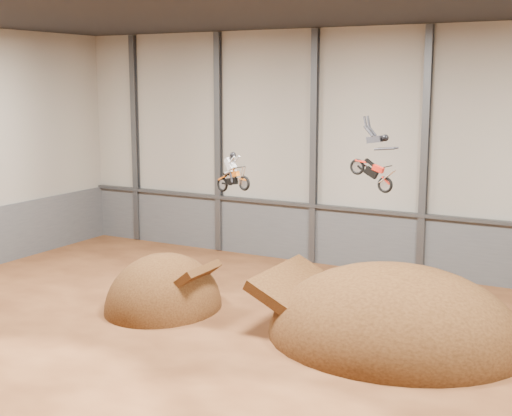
{
  "coord_description": "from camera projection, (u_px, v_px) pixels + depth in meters",
  "views": [
    {
      "loc": [
        13.86,
        -24.01,
        11.0
      ],
      "look_at": [
        -1.39,
        4.0,
        5.27
      ],
      "focal_mm": 50.0,
      "sensor_mm": 36.0,
      "label": 1
    }
  ],
  "objects": [
    {
      "name": "floor",
      "position": [
        239.0,
        352.0,
        29.23
      ],
      "size": [
        40.0,
        40.0,
        0.0
      ],
      "primitive_type": "plane",
      "color": "#522B15",
      "rests_on": "ground"
    },
    {
      "name": "back_wall",
      "position": [
        368.0,
        151.0,
        40.96
      ],
      "size": [
        40.0,
        0.1,
        14.0
      ],
      "primitive_type": "cube",
      "color": "#A7A093",
      "rests_on": "ground"
    },
    {
      "name": "lower_band_back",
      "position": [
        365.0,
        240.0,
        41.8
      ],
      "size": [
        39.8,
        0.18,
        3.5
      ],
      "primitive_type": "cube",
      "color": "#55585D",
      "rests_on": "ground"
    },
    {
      "name": "steel_rail",
      "position": [
        365.0,
        210.0,
        41.35
      ],
      "size": [
        39.8,
        0.35,
        0.2
      ],
      "primitive_type": "cube",
      "color": "#47494F",
      "rests_on": "lower_band_back"
    },
    {
      "name": "steel_column_0",
      "position": [
        135.0,
        140.0,
        48.63
      ],
      "size": [
        0.4,
        0.36,
        13.9
      ],
      "primitive_type": "cube",
      "color": "#47494F",
      "rests_on": "ground"
    },
    {
      "name": "steel_column_1",
      "position": [
        218.0,
        144.0,
        45.49
      ],
      "size": [
        0.4,
        0.36,
        13.9
      ],
      "primitive_type": "cube",
      "color": "#47494F",
      "rests_on": "ground"
    },
    {
      "name": "steel_column_2",
      "position": [
        314.0,
        148.0,
        42.35
      ],
      "size": [
        0.4,
        0.36,
        13.9
      ],
      "primitive_type": "cube",
      "color": "#47494F",
      "rests_on": "ground"
    },
    {
      "name": "steel_column_3",
      "position": [
        425.0,
        154.0,
        39.22
      ],
      "size": [
        0.4,
        0.36,
        13.9
      ],
      "primitive_type": "cube",
      "color": "#47494F",
      "rests_on": "ground"
    },
    {
      "name": "takeoff_ramp",
      "position": [
        164.0,
        308.0,
        34.85
      ],
      "size": [
        5.42,
        6.26,
        5.42
      ],
      "primitive_type": "ellipsoid",
      "color": "#361E0D",
      "rests_on": "ground"
    },
    {
      "name": "landing_ramp",
      "position": [
        393.0,
        339.0,
        30.74
      ],
      "size": [
        11.1,
        9.82,
        6.4
      ],
      "primitive_type": "ellipsoid",
      "color": "#361E0D",
      "rests_on": "ground"
    },
    {
      "name": "fmx_rider_a",
      "position": [
        234.0,
        170.0,
        33.55
      ],
      "size": [
        2.61,
        1.52,
        2.29
      ],
      "primitive_type": null,
      "rotation": [
        0.0,
        -0.14,
        -0.29
      ],
      "color": "#CF5D11"
    },
    {
      "name": "fmx_rider_b",
      "position": [
        368.0,
        154.0,
        30.51
      ],
      "size": [
        3.82,
        1.37,
        3.55
      ],
      "primitive_type": null,
      "rotation": [
        0.0,
        0.46,
        -0.14
      ],
      "color": "red"
    }
  ]
}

